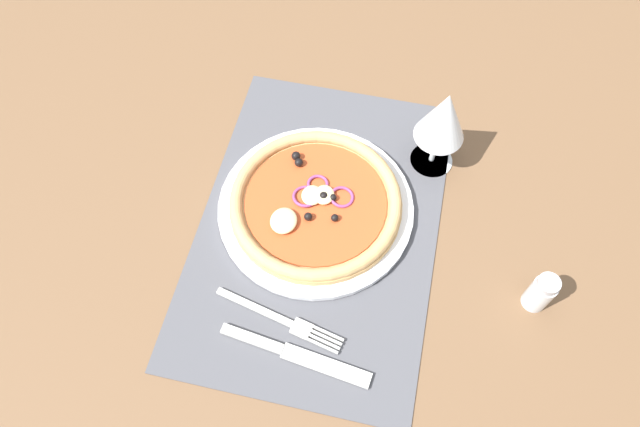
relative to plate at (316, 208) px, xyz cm
name	(u,v)px	position (x,y,z in cm)	size (l,w,h in cm)	color
ground_plane	(319,230)	(2.27, 0.98, -2.10)	(190.00, 140.00, 2.40)	brown
placemat	(319,225)	(2.27, 0.98, -0.70)	(50.34, 33.43, 0.40)	#4C4C51
plate	(316,208)	(0.00, 0.00, 0.00)	(28.00, 28.00, 1.00)	white
pizza	(315,202)	(0.01, -0.04, 1.58)	(24.52, 24.52, 2.64)	tan
fork	(285,321)	(17.26, -0.19, -0.28)	(5.43, 17.89, 0.44)	silver
knife	(296,355)	(21.23, 2.27, -0.25)	(4.20, 20.05, 0.62)	silver
wine_glass	(443,118)	(-12.44, 15.20, 9.26)	(7.20, 7.20, 14.90)	silver
pepper_shaker	(541,293)	(7.28, 31.28, 2.35)	(3.20, 3.20, 6.70)	silver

